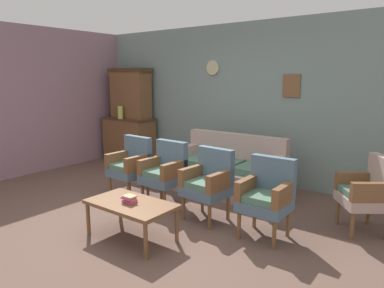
{
  "coord_description": "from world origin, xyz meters",
  "views": [
    {
      "loc": [
        3.09,
        -2.87,
        1.79
      ],
      "look_at": [
        0.09,
        1.06,
        0.85
      ],
      "focal_mm": 33.24,
      "sensor_mm": 36.0,
      "label": 1
    }
  ],
  "objects_px": {
    "book_stack_on_table": "(130,199)",
    "floral_couch": "(227,172)",
    "armchair_near_couch_end": "(267,194)",
    "armchair_near_cabinet": "(131,164)",
    "vase_on_cabinet": "(120,112)",
    "armchair_row_middle": "(165,170)",
    "armchair_by_doorway": "(208,181)",
    "coffee_table": "(131,206)",
    "side_cabinet": "(129,140)",
    "wingback_chair_by_fireplace": "(368,191)"
  },
  "relations": [
    {
      "from": "book_stack_on_table",
      "to": "floral_couch",
      "type": "bearing_deg",
      "value": 89.71
    },
    {
      "from": "floral_couch",
      "to": "armchair_near_couch_end",
      "type": "height_order",
      "value": "same"
    },
    {
      "from": "armchair_near_cabinet",
      "to": "vase_on_cabinet",
      "type": "bearing_deg",
      "value": 141.97
    },
    {
      "from": "vase_on_cabinet",
      "to": "armchair_row_middle",
      "type": "distance_m",
      "value": 2.82
    },
    {
      "from": "armchair_row_middle",
      "to": "armchair_by_doorway",
      "type": "height_order",
      "value": "same"
    },
    {
      "from": "coffee_table",
      "to": "armchair_row_middle",
      "type": "bearing_deg",
      "value": 111.78
    },
    {
      "from": "armchair_row_middle",
      "to": "book_stack_on_table",
      "type": "bearing_deg",
      "value": -68.65
    },
    {
      "from": "armchair_near_cabinet",
      "to": "armchair_by_doorway",
      "type": "xyz_separation_m",
      "value": [
        1.44,
        -0.02,
        0.0
      ]
    },
    {
      "from": "floral_couch",
      "to": "armchair_near_cabinet",
      "type": "height_order",
      "value": "same"
    },
    {
      "from": "vase_on_cabinet",
      "to": "armchair_near_couch_end",
      "type": "height_order",
      "value": "vase_on_cabinet"
    },
    {
      "from": "armchair_by_doorway",
      "to": "armchair_near_couch_end",
      "type": "height_order",
      "value": "same"
    },
    {
      "from": "coffee_table",
      "to": "book_stack_on_table",
      "type": "height_order",
      "value": "book_stack_on_table"
    },
    {
      "from": "floral_couch",
      "to": "armchair_near_cabinet",
      "type": "bearing_deg",
      "value": -136.86
    },
    {
      "from": "armchair_near_couch_end",
      "to": "coffee_table",
      "type": "xyz_separation_m",
      "value": [
        -1.18,
        -0.96,
        -0.12
      ]
    },
    {
      "from": "vase_on_cabinet",
      "to": "coffee_table",
      "type": "distance_m",
      "value": 3.75
    },
    {
      "from": "armchair_row_middle",
      "to": "armchair_by_doorway",
      "type": "xyz_separation_m",
      "value": [
        0.78,
        -0.05,
        0.0
      ]
    },
    {
      "from": "side_cabinet",
      "to": "coffee_table",
      "type": "height_order",
      "value": "side_cabinet"
    },
    {
      "from": "floral_couch",
      "to": "wingback_chair_by_fireplace",
      "type": "bearing_deg",
      "value": -6.65
    },
    {
      "from": "side_cabinet",
      "to": "armchair_near_couch_end",
      "type": "height_order",
      "value": "side_cabinet"
    },
    {
      "from": "armchair_by_doorway",
      "to": "wingback_chair_by_fireplace",
      "type": "distance_m",
      "value": 1.86
    },
    {
      "from": "armchair_row_middle",
      "to": "coffee_table",
      "type": "bearing_deg",
      "value": -68.22
    },
    {
      "from": "coffee_table",
      "to": "book_stack_on_table",
      "type": "distance_m",
      "value": 0.09
    },
    {
      "from": "vase_on_cabinet",
      "to": "armchair_near_cabinet",
      "type": "height_order",
      "value": "vase_on_cabinet"
    },
    {
      "from": "side_cabinet",
      "to": "armchair_near_cabinet",
      "type": "height_order",
      "value": "side_cabinet"
    },
    {
      "from": "vase_on_cabinet",
      "to": "side_cabinet",
      "type": "bearing_deg",
      "value": 78.24
    },
    {
      "from": "armchair_near_couch_end",
      "to": "floral_couch",
      "type": "bearing_deg",
      "value": 137.88
    },
    {
      "from": "armchair_near_couch_end",
      "to": "coffee_table",
      "type": "height_order",
      "value": "armchair_near_couch_end"
    },
    {
      "from": "armchair_row_middle",
      "to": "coffee_table",
      "type": "distance_m",
      "value": 1.12
    },
    {
      "from": "armchair_by_doorway",
      "to": "vase_on_cabinet",
      "type": "bearing_deg",
      "value": 156.43
    },
    {
      "from": "armchair_by_doorway",
      "to": "floral_couch",
      "type": "bearing_deg",
      "value": 109.08
    },
    {
      "from": "side_cabinet",
      "to": "armchair_near_cabinet",
      "type": "xyz_separation_m",
      "value": [
        1.71,
        -1.55,
        0.03
      ]
    },
    {
      "from": "armchair_by_doorway",
      "to": "book_stack_on_table",
      "type": "xyz_separation_m",
      "value": [
        -0.37,
        -1.0,
        -0.04
      ]
    },
    {
      "from": "armchair_near_couch_end",
      "to": "vase_on_cabinet",
      "type": "bearing_deg",
      "value": 160.55
    },
    {
      "from": "armchair_by_doorway",
      "to": "wingback_chair_by_fireplace",
      "type": "height_order",
      "value": "same"
    },
    {
      "from": "vase_on_cabinet",
      "to": "armchair_by_doorway",
      "type": "bearing_deg",
      "value": -23.57
    },
    {
      "from": "armchair_near_cabinet",
      "to": "book_stack_on_table",
      "type": "relative_size",
      "value": 5.74
    },
    {
      "from": "vase_on_cabinet",
      "to": "floral_couch",
      "type": "bearing_deg",
      "value": -7.17
    },
    {
      "from": "vase_on_cabinet",
      "to": "book_stack_on_table",
      "type": "bearing_deg",
      "value": -40.24
    },
    {
      "from": "side_cabinet",
      "to": "vase_on_cabinet",
      "type": "bearing_deg",
      "value": -101.76
    },
    {
      "from": "armchair_near_cabinet",
      "to": "wingback_chair_by_fireplace",
      "type": "distance_m",
      "value": 3.22
    },
    {
      "from": "coffee_table",
      "to": "book_stack_on_table",
      "type": "xyz_separation_m",
      "value": [
        -0.0,
        -0.01,
        0.09
      ]
    },
    {
      "from": "armchair_near_cabinet",
      "to": "wingback_chair_by_fireplace",
      "type": "bearing_deg",
      "value": 13.94
    },
    {
      "from": "armchair_near_couch_end",
      "to": "wingback_chair_by_fireplace",
      "type": "distance_m",
      "value": 1.2
    },
    {
      "from": "armchair_near_cabinet",
      "to": "book_stack_on_table",
      "type": "bearing_deg",
      "value": -43.57
    },
    {
      "from": "coffee_table",
      "to": "side_cabinet",
      "type": "bearing_deg",
      "value": 137.45
    },
    {
      "from": "armchair_near_couch_end",
      "to": "armchair_by_doorway",
      "type": "bearing_deg",
      "value": 178.55
    },
    {
      "from": "vase_on_cabinet",
      "to": "armchair_near_cabinet",
      "type": "distance_m",
      "value": 2.29
    },
    {
      "from": "armchair_row_middle",
      "to": "book_stack_on_table",
      "type": "xyz_separation_m",
      "value": [
        0.41,
        -1.04,
        -0.04
      ]
    },
    {
      "from": "side_cabinet",
      "to": "armchair_by_doorway",
      "type": "distance_m",
      "value": 3.52
    },
    {
      "from": "armchair_row_middle",
      "to": "armchair_near_cabinet",
      "type": "bearing_deg",
      "value": -177.73
    }
  ]
}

